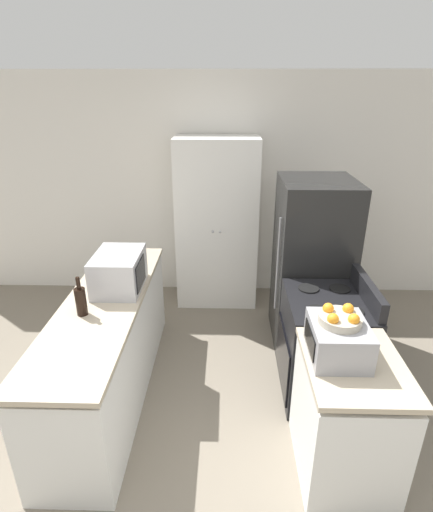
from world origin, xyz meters
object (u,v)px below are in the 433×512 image
Objects in this scene: stove at (323,346)px; wine_bottle at (81,301)px; refrigerator at (311,264)px; microwave at (119,271)px; fruit_bowl at (340,318)px; toaster_oven at (338,340)px; pantry_cabinet at (217,224)px.

wine_bottle is (-1.86, -0.26, 0.55)m from stove.
microwave is at bearing -159.31° from refrigerator.
fruit_bowl is (-0.14, -1.49, 0.32)m from refrigerator.
wine_bottle is (-1.88, -1.07, 0.17)m from refrigerator.
fruit_bowl is at bearing -95.34° from refrigerator.
wine_bottle is at bearing 166.23° from fruit_bowl.
microwave is (-1.69, 0.16, 0.59)m from stove.
refrigerator is 5.50× the size of wine_bottle.
microwave is 1.97× the size of fruit_bowl.
wine_bottle is 1.79m from toaster_oven.
pantry_cabinet reaches higher than wine_bottle.
pantry_cabinet is at bearing 120.03° from stove.
toaster_oven is at bearing -88.82° from fruit_bowl.
refrigerator is 1.53m from fruit_bowl.
pantry_cabinet reaches higher than microwave.
toaster_oven is (1.57, -0.86, -0.04)m from microwave.
microwave reaches higher than wine_bottle.
refrigerator is at bearing 20.69° from microwave.
toaster_oven is at bearing -28.87° from microwave.
fruit_bowl is at bearing -70.73° from pantry_cabinet.
stove is (0.92, -1.60, -0.52)m from pantry_cabinet.
fruit_bowl reaches higher than microwave.
pantry_cabinet is at bearing 109.17° from toaster_oven.
microwave is 1.69× the size of wine_bottle.
pantry_cabinet is 2.44m from toaster_oven.
stove is 3.46× the size of wine_bottle.
refrigerator is at bearing 88.84° from stove.
microwave is at bearing -118.04° from pantry_cabinet.
wine_bottle is at bearing -112.40° from microwave.
fruit_bowl reaches higher than wine_bottle.
refrigerator reaches higher than fruit_bowl.
pantry_cabinet is 3.80× the size of microwave.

